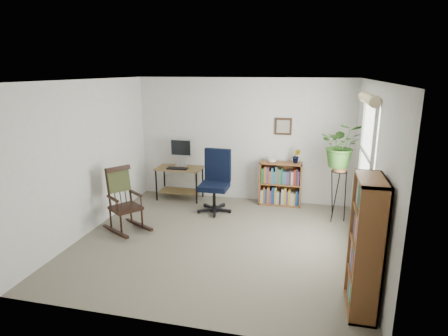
% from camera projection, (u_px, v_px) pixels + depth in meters
% --- Properties ---
extents(floor, '(4.20, 4.00, 0.00)m').
position_uv_depth(floor, '(218.00, 241.00, 5.74)').
color(floor, gray).
rests_on(floor, ground).
extents(ceiling, '(4.20, 4.00, 0.00)m').
position_uv_depth(ceiling, '(217.00, 80.00, 5.13)').
color(ceiling, silver).
rests_on(ceiling, ground).
extents(wall_back, '(4.20, 0.00, 2.40)m').
position_uv_depth(wall_back, '(243.00, 140.00, 7.32)').
color(wall_back, silver).
rests_on(wall_back, ground).
extents(wall_front, '(4.20, 0.00, 2.40)m').
position_uv_depth(wall_front, '(166.00, 215.00, 3.55)').
color(wall_front, silver).
rests_on(wall_front, ground).
extents(wall_left, '(0.00, 4.00, 2.40)m').
position_uv_depth(wall_left, '(89.00, 157.00, 5.90)').
color(wall_left, silver).
rests_on(wall_left, ground).
extents(wall_right, '(0.00, 4.00, 2.40)m').
position_uv_depth(wall_right, '(371.00, 174.00, 4.97)').
color(wall_right, silver).
rests_on(wall_right, ground).
extents(window, '(0.12, 1.20, 1.50)m').
position_uv_depth(window, '(366.00, 154.00, 5.21)').
color(window, silver).
rests_on(window, wall_right).
extents(desk, '(0.91, 0.50, 0.65)m').
position_uv_depth(desk, '(180.00, 183.00, 7.53)').
color(desk, brown).
rests_on(desk, floor).
extents(monitor, '(0.46, 0.16, 0.56)m').
position_uv_depth(monitor, '(181.00, 152.00, 7.50)').
color(monitor, silver).
rests_on(monitor, desk).
extents(keyboard, '(0.40, 0.15, 0.02)m').
position_uv_depth(keyboard, '(177.00, 168.00, 7.33)').
color(keyboard, black).
rests_on(keyboard, desk).
extents(office_chair, '(0.67, 0.67, 1.16)m').
position_uv_depth(office_chair, '(214.00, 182.00, 6.76)').
color(office_chair, black).
rests_on(office_chair, floor).
extents(rocking_chair, '(1.06, 0.98, 1.06)m').
position_uv_depth(rocking_chair, '(125.00, 199.00, 5.98)').
color(rocking_chair, black).
rests_on(rocking_chair, floor).
extents(low_bookshelf, '(0.80, 0.27, 0.84)m').
position_uv_depth(low_bookshelf, '(280.00, 184.00, 7.17)').
color(low_bookshelf, brown).
rests_on(low_bookshelf, floor).
extents(tall_bookshelf, '(0.28, 0.65, 1.50)m').
position_uv_depth(tall_bookshelf, '(365.00, 246.00, 3.92)').
color(tall_bookshelf, brown).
rests_on(tall_bookshelf, floor).
extents(plant_stand, '(0.36, 0.36, 1.03)m').
position_uv_depth(plant_stand, '(338.00, 192.00, 6.39)').
color(plant_stand, black).
rests_on(plant_stand, floor).
extents(spider_plant, '(1.69, 1.88, 1.46)m').
position_uv_depth(spider_plant, '(343.00, 124.00, 6.09)').
color(spider_plant, '#316021').
rests_on(spider_plant, plant_stand).
extents(potted_plant_small, '(0.13, 0.24, 0.11)m').
position_uv_depth(potted_plant_small, '(296.00, 160.00, 7.00)').
color(potted_plant_small, '#316021').
rests_on(potted_plant_small, low_bookshelf).
extents(framed_picture, '(0.32, 0.04, 0.32)m').
position_uv_depth(framed_picture, '(283.00, 126.00, 7.04)').
color(framed_picture, black).
rests_on(framed_picture, wall_back).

